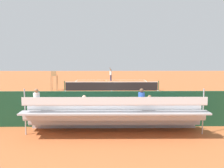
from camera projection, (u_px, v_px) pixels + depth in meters
The scene contains 11 objects.
ground_plane at pixel (112, 91), 29.06m from camera, with size 60.00×60.00×0.00m, color #BC6033.
court_line_markings at pixel (112, 90), 29.09m from camera, with size 10.10×22.20×0.01m.
tennis_net at pixel (112, 86), 29.00m from camera, with size 10.30×0.10×1.07m.
backdrop_wall at pixel (114, 109), 15.04m from camera, with size 18.00×0.16×2.00m, color #194228.
bleacher_stand at pixel (114, 115), 13.74m from camera, with size 9.06×2.40×2.48m.
umpire_chair at pixel (54, 79), 28.79m from camera, with size 0.67×0.67×2.14m.
courtside_bench at pixel (143, 113), 15.83m from camera, with size 1.80×0.40×0.93m.
equipment_bag at pixel (108, 120), 15.73m from camera, with size 0.90×0.36×0.36m, color #B22D2D.
tennis_player at pixel (111, 74), 38.76m from camera, with size 0.45×0.56×1.93m.
tennis_racket at pixel (106, 80), 39.38m from camera, with size 0.57×0.33×0.03m.
tennis_ball_near at pixel (121, 81), 38.24m from camera, with size 0.07×0.07×0.07m, color #CCDB33.
Camera 1 is at (0.26, 28.76, 4.19)m, focal length 42.99 mm.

